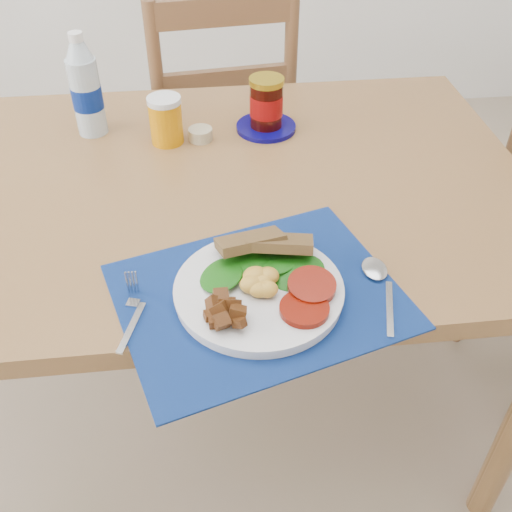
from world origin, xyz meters
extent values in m
plane|color=tan|center=(0.00, 0.00, 0.00)|extent=(4.00, 4.00, 0.00)
cube|color=brown|center=(0.00, 0.20, 0.73)|extent=(1.40, 0.90, 0.04)
cylinder|color=brown|center=(0.64, 0.59, 0.35)|extent=(0.06, 0.06, 0.71)
cube|color=brown|center=(0.08, 0.91, 0.44)|extent=(0.48, 0.46, 0.04)
cylinder|color=brown|center=(0.25, 1.11, 0.21)|extent=(0.04, 0.04, 0.42)
cylinder|color=brown|center=(-0.13, 1.07, 0.21)|extent=(0.04, 0.04, 0.42)
cylinder|color=brown|center=(0.28, 0.76, 0.21)|extent=(0.04, 0.04, 0.42)
cylinder|color=brown|center=(-0.09, 0.72, 0.21)|extent=(0.04, 0.04, 0.42)
cube|color=brown|center=(0.10, 0.73, 0.92)|extent=(0.40, 0.07, 0.50)
cylinder|color=brown|center=(0.79, 0.35, 0.19)|extent=(0.03, 0.03, 0.38)
cube|color=black|center=(0.09, -0.16, 0.75)|extent=(0.53, 0.46, 0.00)
cylinder|color=silver|center=(0.09, -0.16, 0.76)|extent=(0.27, 0.27, 0.02)
ellipsoid|color=gold|center=(0.10, -0.16, 0.79)|extent=(0.07, 0.06, 0.03)
cylinder|color=maroon|center=(0.16, -0.20, 0.78)|extent=(0.08, 0.08, 0.01)
ellipsoid|color=#093F07|center=(0.10, -0.12, 0.78)|extent=(0.15, 0.09, 0.01)
cube|color=brown|center=(0.11, -0.08, 0.80)|extent=(0.12, 0.07, 0.04)
cube|color=#B2B5BA|center=(-0.11, -0.21, 0.76)|extent=(0.04, 0.10, 0.00)
cube|color=#B2B5BA|center=(-0.11, -0.14, 0.76)|extent=(0.03, 0.06, 0.00)
cube|color=#B2B5BA|center=(0.29, -0.21, 0.76)|extent=(0.04, 0.12, 0.00)
ellipsoid|color=#B2B5BA|center=(0.29, -0.12, 0.76)|extent=(0.04, 0.06, 0.01)
cylinder|color=#ADBFCC|center=(-0.23, 0.44, 0.84)|extent=(0.07, 0.07, 0.17)
cylinder|color=navy|center=(-0.23, 0.44, 0.84)|extent=(0.07, 0.07, 0.05)
cone|color=#ADBFCC|center=(-0.23, 0.44, 0.94)|extent=(0.06, 0.06, 0.04)
cylinder|color=white|center=(-0.23, 0.44, 0.97)|extent=(0.03, 0.03, 0.02)
cylinder|color=orange|center=(-0.06, 0.37, 0.80)|extent=(0.07, 0.07, 0.10)
cylinder|color=tan|center=(0.02, 0.37, 0.76)|extent=(0.05, 0.05, 0.03)
cylinder|color=#08055A|center=(0.17, 0.41, 0.76)|extent=(0.14, 0.14, 0.01)
cylinder|color=black|center=(0.17, 0.41, 0.81)|extent=(0.08, 0.08, 0.10)
cylinder|color=maroon|center=(0.17, 0.41, 0.81)|extent=(0.08, 0.08, 0.05)
cylinder|color=#AA8F1C|center=(0.17, 0.41, 0.87)|extent=(0.08, 0.08, 0.01)
camera|label=1|loc=(0.01, -0.85, 1.44)|focal=42.00mm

